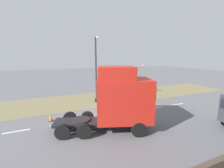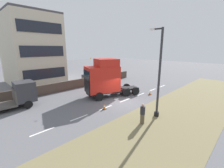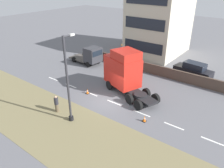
{
  "view_description": "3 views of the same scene",
  "coord_description": "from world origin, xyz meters",
  "px_view_note": "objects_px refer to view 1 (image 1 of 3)",
  "views": [
    {
      "loc": [
        12.23,
        -4.72,
        5.43
      ],
      "look_at": [
        -1.77,
        1.4,
        2.66
      ],
      "focal_mm": 24.0,
      "sensor_mm": 36.0,
      "label": 1
    },
    {
      "loc": [
        -10.61,
        12.43,
        6.0
      ],
      "look_at": [
        0.4,
        1.12,
        2.23
      ],
      "focal_mm": 24.0,
      "sensor_mm": 36.0,
      "label": 2
    },
    {
      "loc": [
        -15.42,
        -12.03,
        11.62
      ],
      "look_at": [
        0.11,
        -0.3,
        1.99
      ],
      "focal_mm": 35.0,
      "sensor_mm": 36.0,
      "label": 3
    }
  ],
  "objects_px": {
    "lamp_post": "(96,74)",
    "traffic_cone_trailing": "(51,118)",
    "pedestrian": "(113,94)",
    "traffic_cone_lead": "(131,109)",
    "lorry_cab": "(120,99)"
  },
  "relations": [
    {
      "from": "lamp_post",
      "to": "traffic_cone_trailing",
      "type": "height_order",
      "value": "lamp_post"
    },
    {
      "from": "pedestrian",
      "to": "traffic_cone_lead",
      "type": "height_order",
      "value": "pedestrian"
    },
    {
      "from": "lamp_post",
      "to": "pedestrian",
      "type": "distance_m",
      "value": 3.34
    },
    {
      "from": "lamp_post",
      "to": "traffic_cone_trailing",
      "type": "distance_m",
      "value": 7.23
    },
    {
      "from": "lorry_cab",
      "to": "lamp_post",
      "type": "distance_m",
      "value": 7.54
    },
    {
      "from": "traffic_cone_lead",
      "to": "traffic_cone_trailing",
      "type": "height_order",
      "value": "same"
    },
    {
      "from": "lorry_cab",
      "to": "pedestrian",
      "type": "relative_size",
      "value": 4.29
    },
    {
      "from": "traffic_cone_lead",
      "to": "pedestrian",
      "type": "bearing_deg",
      "value": -178.02
    },
    {
      "from": "lamp_post",
      "to": "traffic_cone_trailing",
      "type": "xyz_separation_m",
      "value": [
        3.74,
        -5.33,
        -3.16
      ]
    },
    {
      "from": "pedestrian",
      "to": "traffic_cone_trailing",
      "type": "distance_m",
      "value": 8.26
    },
    {
      "from": "lorry_cab",
      "to": "traffic_cone_trailing",
      "type": "relative_size",
      "value": 12.61
    },
    {
      "from": "lamp_post",
      "to": "traffic_cone_lead",
      "type": "relative_size",
      "value": 13.19
    },
    {
      "from": "lamp_post",
      "to": "traffic_cone_lead",
      "type": "distance_m",
      "value": 5.92
    },
    {
      "from": "lorry_cab",
      "to": "traffic_cone_trailing",
      "type": "bearing_deg",
      "value": -108.16
    },
    {
      "from": "traffic_cone_trailing",
      "to": "lamp_post",
      "type": "bearing_deg",
      "value": 125.07
    }
  ]
}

